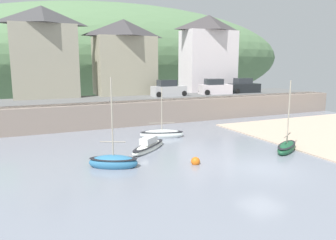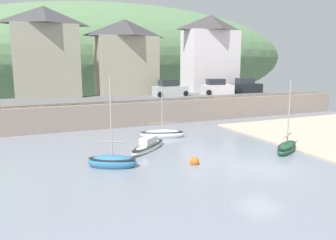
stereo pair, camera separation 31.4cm
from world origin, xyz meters
TOP-DOWN VIEW (x-y plane):
  - quay_seawall at (0.00, 17.50)m, footprint 48.00×9.40m
  - hillside_backdrop at (5.84, 55.20)m, footprint 80.00×44.00m
  - waterfront_building_left at (-10.33, 25.20)m, footprint 7.32×4.72m
  - waterfront_building_centre at (-0.90, 25.20)m, footprint 7.46×5.14m
  - waterfront_building_right at (11.32, 25.20)m, footprint 7.63×4.37m
  - fishing_boat_green at (4.28, 2.43)m, footprint 3.49×2.80m
  - sailboat_far_left at (-2.23, 10.31)m, footprint 3.96×2.24m
  - rowboat_small_beached at (-4.80, 6.84)m, footprint 3.99×3.66m
  - dinghy_open_wooden at (-8.22, 3.99)m, footprint 3.29×2.56m
  - parked_car_near_slipway at (3.12, 20.70)m, footprint 4.12×1.82m
  - parked_car_by_wall at (9.68, 20.70)m, footprint 4.27×2.16m
  - parked_car_end_of_row at (14.21, 20.70)m, footprint 4.26×2.12m
  - mooring_buoy at (-3.32, 2.40)m, footprint 0.58×0.58m

SIDE VIEW (x-z plane):
  - mooring_buoy at x=-3.32m, z-range -0.12..0.46m
  - rowboat_small_beached at x=-4.80m, z-range -0.28..0.83m
  - sailboat_far_left at x=-2.23m, z-range -1.98..2.54m
  - fishing_boat_green at x=4.28m, z-range -2.37..2.94m
  - dinghy_open_wooden at x=-8.22m, z-range -2.54..3.19m
  - quay_seawall at x=0.00m, z-range 0.16..2.56m
  - parked_car_near_slipway at x=3.12m, z-range 2.23..4.18m
  - parked_car_by_wall at x=9.68m, z-range 2.23..4.18m
  - parked_car_end_of_row at x=14.21m, z-range 2.23..4.18m
  - waterfront_building_centre at x=-0.90m, z-range 2.48..11.72m
  - hillside_backdrop at x=5.84m, z-range -3.22..18.27m
  - waterfront_building_left at x=-10.33m, z-range 2.49..12.69m
  - waterfront_building_right at x=11.32m, z-range 2.50..12.92m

